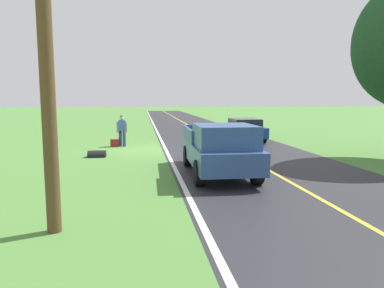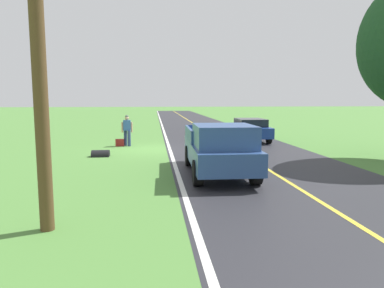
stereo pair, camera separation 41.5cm
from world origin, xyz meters
The scene contains 10 objects.
ground_plane centered at (0.00, 0.00, 0.00)m, with size 200.00×200.00×0.00m, color #4C7F38.
road_surface centered at (-4.42, 0.00, 0.00)m, with size 7.23×120.00×0.00m, color #28282D.
lane_edge_line centered at (-0.99, 0.00, 0.01)m, with size 0.16×117.60×0.00m, color silver.
lane_centre_line centered at (-4.42, 0.00, 0.01)m, with size 0.14×117.60×0.00m, color gold.
hitchhiker_walking centered at (1.33, -1.56, 0.98)m, with size 0.62×0.51×1.75m.
suitcase_carried centered at (1.75, -1.47, 0.20)m, with size 0.20×0.46×0.40m, color maroon.
pickup_truck_passing centered at (-2.41, 6.69, 0.97)m, with size 2.18×5.44×1.82m.
sedan_near_oncoming centered at (-6.18, -3.17, 0.75)m, with size 2.01×4.44×1.41m.
utility_pole_roadside centered at (2.01, 11.45, 4.04)m, with size 0.28×0.28×8.08m, color brown.
drainage_culvert centered at (2.30, 2.09, 0.00)m, with size 0.60×0.60×0.80m, color black.
Camera 1 is at (0.25, 18.65, 2.65)m, focal length 33.36 mm.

